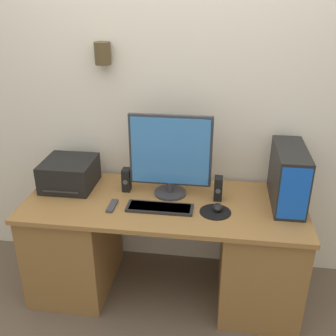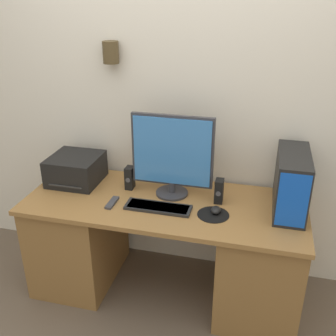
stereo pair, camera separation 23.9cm
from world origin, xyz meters
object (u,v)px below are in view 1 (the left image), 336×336
monitor (170,154)px  speaker_left (127,180)px  keyboard (160,208)px  speaker_right (218,188)px  mouse (218,207)px  computer_tower (288,177)px  printer (69,174)px  remote_control (112,206)px

monitor → speaker_left: monitor is taller
keyboard → speaker_right: 0.40m
mouse → speaker_left: speaker_left is taller
monitor → speaker_right: (0.31, -0.03, -0.20)m
monitor → computer_tower: monitor is taller
mouse → computer_tower: computer_tower is taller
computer_tower → keyboard: bearing=-166.0°
computer_tower → printer: 1.43m
computer_tower → remote_control: 1.10m
computer_tower → monitor: bearing=178.7°
computer_tower → remote_control: size_ratio=3.15×
mouse → computer_tower: (0.42, 0.16, 0.16)m
remote_control → printer: bearing=146.2°
keyboard → speaker_left: (-0.26, 0.22, 0.07)m
mouse → speaker_right: (-0.00, 0.14, 0.05)m
printer → speaker_right: bearing=-2.9°
monitor → mouse: monitor is taller
monitor → remote_control: 0.48m
printer → speaker_right: (1.00, -0.05, -0.02)m
printer → speaker_right: 1.00m
speaker_left → speaker_right: same height
speaker_left → mouse: bearing=-16.9°
mouse → printer: (-1.00, 0.19, 0.07)m
computer_tower → remote_control: bearing=-169.1°
speaker_right → remote_control: (-0.64, -0.19, -0.07)m
printer → speaker_left: printer is taller
remote_control → speaker_right: bearing=16.3°
mouse → speaker_left: bearing=163.1°
monitor → remote_control: size_ratio=3.60×
keyboard → printer: 0.70m
mouse → computer_tower: size_ratio=0.17×
printer → computer_tower: bearing=-1.3°
mouse → computer_tower: bearing=20.9°
printer → speaker_left: (0.40, -0.01, -0.02)m
computer_tower → speaker_left: bearing=178.6°
keyboard → monitor: bearing=80.0°
speaker_right → remote_control: speaker_right is taller
remote_control → monitor: bearing=33.7°
speaker_left → monitor: bearing=-1.6°
keyboard → speaker_left: size_ratio=2.63×
printer → speaker_right: size_ratio=2.21×
monitor → remote_control: (-0.33, -0.22, -0.27)m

